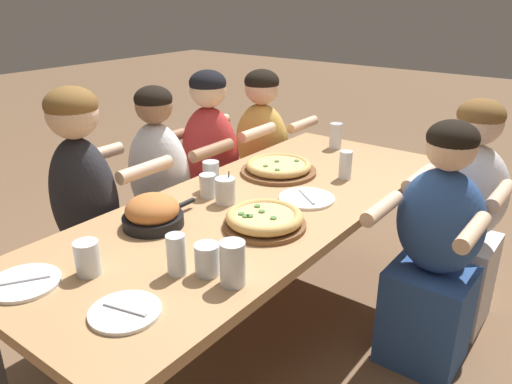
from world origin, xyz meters
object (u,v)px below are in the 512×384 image
Objects in this scene: drinking_glass_a at (88,259)px; empty_plate_c at (125,312)px; empty_plate_b at (24,283)px; diner_far_center at (162,211)px; pizza_board_second at (279,168)px; drinking_glass_b at (233,266)px; pizza_board_main at (264,219)px; diner_near_midright at (434,260)px; drinking_glass_d at (345,167)px; drinking_glass_h at (211,177)px; drinking_glass_g at (176,257)px; diner_far_midleft at (90,234)px; empty_plate_a at (307,198)px; diner_far_midright at (212,186)px; diner_near_right at (462,225)px; cocktail_glass_blue at (225,192)px; drinking_glass_c at (207,261)px; drinking_glass_f at (208,187)px; skillet_bowl at (153,213)px; drinking_glass_e at (336,137)px; diner_far_right at (262,167)px.

empty_plate_c is at bearing -105.18° from drinking_glass_a.
diner_far_center reaches higher than empty_plate_b.
drinking_glass_b is at bearing -153.32° from pizza_board_second.
drinking_glass_a reaches higher than pizza_board_main.
diner_near_midright is at bearing 15.94° from diner_far_center.
drinking_glass_d is 1.04× the size of drinking_glass_h.
diner_far_midleft reaches higher than drinking_glass_g.
diner_far_midright is (0.27, 0.78, -0.21)m from empty_plate_a.
diner_near_right reaches higher than drinking_glass_d.
drinking_glass_c is at bearing -145.57° from cocktail_glass_blue.
drinking_glass_b reaches higher than drinking_glass_f.
diner_far_center is (0.04, 0.38, -0.29)m from drinking_glass_h.
diner_near_midright is at bearing -18.92° from drinking_glass_b.
diner_far_midleft is at bearing 124.66° from empty_plate_a.
diner_near_midright reaches higher than empty_plate_a.
diner_near_right is at bearing -26.07° from pizza_board_main.
drinking_glass_f is 0.76× the size of drinking_glass_g.
cocktail_glass_blue reaches higher than drinking_glass_c.
drinking_glass_a is 0.71m from diner_far_midleft.
empty_plate_a is at bearing -30.40° from skillet_bowl.
pizza_board_second is at bearing -19.05° from drinking_glass_h.
drinking_glass_a is (-0.91, 0.23, 0.04)m from empty_plate_a.
empty_plate_b is 0.46m from drinking_glass_g.
empty_plate_c is at bearing 69.47° from diner_near_midright.
drinking_glass_a is 0.09× the size of diner_far_midright.
drinking_glass_f is (0.84, 0.02, 0.04)m from empty_plate_b.
diner_near_midright reaches higher than empty_plate_b.
diner_far_center is (0.45, 0.46, -0.28)m from skillet_bowl.
diner_far_center is 1.48m from diner_near_right.
drinking_glass_d reaches higher than empty_plate_a.
cocktail_glass_blue is 0.12× the size of diner_near_midright.
drinking_glass_e reaches higher than empty_plate_b.
empty_plate_c is (-0.98, -0.02, 0.00)m from empty_plate_a.
drinking_glass_d is (0.64, 0.00, 0.03)m from pizza_board_main.
drinking_glass_b is 1.39× the size of drinking_glass_c.
pizza_board_second is at bearing 15.85° from drinking_glass_g.
pizza_board_second is at bearing 29.53° from pizza_board_main.
diner_near_right reaches higher than skillet_bowl.
diner_near_right reaches higher than drinking_glass_f.
diner_far_right is at bearing 90.00° from diner_far_center.
drinking_glass_b is 1.04m from diner_near_midright.
pizza_board_main is 0.32m from empty_plate_a.
drinking_glass_f is at bearing 10.12° from drinking_glass_a.
empty_plate_c is at bearing -64.94° from diner_far_right.
diner_far_right is (1.44, 0.85, -0.27)m from drinking_glass_c.
drinking_glass_g is 1.70m from diner_far_right.
drinking_glass_g reaches higher than drinking_glass_a.
diner_far_midleft is at bearing 81.24° from drinking_glass_b.
drinking_glass_g reaches higher than empty_plate_a.
drinking_glass_g reaches higher than pizza_board_second.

